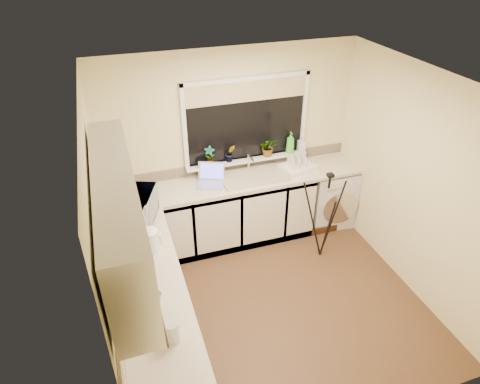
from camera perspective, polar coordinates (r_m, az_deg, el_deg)
name	(u,v)px	position (r m, az deg, el deg)	size (l,w,h in m)	color
floor	(272,300)	(4.87, 4.34, -14.48)	(3.20, 3.20, 0.00)	brown
ceiling	(284,87)	(3.52, 6.01, 14.03)	(3.20, 3.20, 0.00)	white
wall_back	(231,146)	(5.28, -1.29, 6.28)	(3.20, 3.20, 0.00)	beige
wall_front	(362,330)	(3.11, 16.31, -17.65)	(3.20, 3.20, 0.00)	beige
wall_left	(106,244)	(3.83, -17.77, -6.81)	(3.00, 3.00, 0.00)	beige
wall_right	(415,184)	(4.85, 22.72, 1.04)	(3.00, 3.00, 0.00)	beige
base_cabinet_back	(214,215)	(5.37, -3.55, -3.22)	(2.55, 0.60, 0.86)	silver
base_cabinet_left	(156,324)	(4.15, -11.36, -17.21)	(0.54, 2.40, 0.86)	silver
worktop_back	(238,181)	(5.20, -0.25, 1.48)	(3.20, 0.60, 0.04)	beige
worktop_left	(151,289)	(3.82, -12.09, -12.80)	(0.60, 2.40, 0.04)	beige
upper_cabinet	(120,216)	(3.12, -16.13, -3.11)	(0.28, 1.90, 0.70)	silver
splashback_left	(112,276)	(3.66, -17.05, -10.85)	(0.02, 2.40, 0.45)	beige
splashback_back	(231,164)	(5.39, -1.22, 3.79)	(3.20, 0.02, 0.14)	beige
window_glass	(246,120)	(5.19, 0.85, 9.74)	(1.50, 0.02, 1.00)	black
window_blind	(247,91)	(5.04, 0.98, 13.58)	(1.50, 0.02, 0.25)	tan
windowsill	(247,160)	(5.37, 1.00, 4.44)	(1.60, 0.14, 0.03)	white
sink	(253,176)	(5.24, 1.82, 2.14)	(0.82, 0.46, 0.03)	tan
faucet	(249,162)	(5.33, 1.18, 4.06)	(0.03, 0.03, 0.24)	silver
washing_machine	(329,195)	(5.92, 12.12, -0.40)	(0.59, 0.57, 0.83)	silver
laptop	(211,178)	(5.11, -4.02, 1.87)	(0.41, 0.41, 0.23)	#ACABB4
kettle	(150,241)	(4.11, -12.19, -6.59)	(0.17, 0.17, 0.23)	silver
dish_rack	(298,167)	(5.45, 7.88, 3.36)	(0.43, 0.32, 0.06)	white
tripod	(325,217)	(5.15, 11.51, -3.31)	(0.59, 0.59, 1.19)	black
glass_jug	(172,331)	(3.34, -9.28, -18.21)	(0.12, 0.12, 0.18)	silver
steel_jar	(151,293)	(3.69, -12.06, -13.28)	(0.07, 0.07, 0.10)	silver
microwave	(133,210)	(4.49, -14.42, -2.33)	(0.60, 0.40, 0.33)	white
plant_a	(210,156)	(5.17, -4.16, 4.94)	(0.13, 0.09, 0.25)	#999999
plant_b	(230,153)	(5.24, -1.35, 5.32)	(0.13, 0.10, 0.23)	#999999
plant_d	(268,147)	(5.39, 3.88, 6.17)	(0.22, 0.19, 0.25)	#999999
soap_bottle_green	(290,143)	(5.49, 6.89, 6.71)	(0.11, 0.11, 0.28)	green
soap_bottle_clear	(301,144)	(5.57, 8.39, 6.54)	(0.09, 0.10, 0.21)	#999999
cup_back	(307,164)	(5.51, 9.16, 3.77)	(0.12, 0.12, 0.10)	silver
cup_left	(157,298)	(3.64, -11.32, -14.03)	(0.10, 0.10, 0.10)	beige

